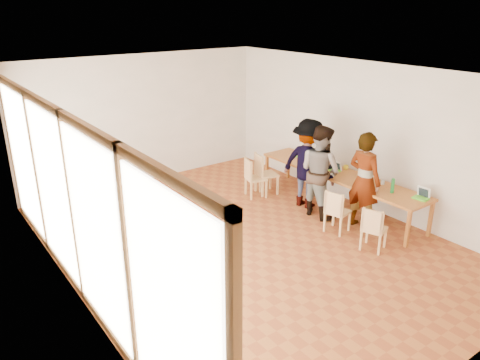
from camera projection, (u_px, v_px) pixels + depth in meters
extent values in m
plane|color=#A15627|center=(246.00, 241.00, 8.47)|extent=(8.00, 8.00, 0.00)
cube|color=beige|center=(144.00, 119.00, 10.96)|extent=(6.00, 0.10, 3.00)
cube|color=beige|center=(474.00, 261.00, 4.93)|extent=(6.00, 0.10, 3.00)
cube|color=beige|center=(363.00, 136.00, 9.60)|extent=(0.10, 8.00, 3.00)
cube|color=white|center=(71.00, 204.00, 6.30)|extent=(0.10, 8.00, 3.00)
cube|color=white|center=(247.00, 72.00, 7.41)|extent=(6.00, 8.00, 0.04)
cube|color=#B36927|center=(339.00, 174.00, 9.68)|extent=(0.80, 4.00, 0.05)
cube|color=#B36927|center=(408.00, 229.00, 8.16)|extent=(0.06, 0.06, 0.70)
cube|color=#B36927|center=(267.00, 170.00, 11.09)|extent=(0.06, 0.06, 0.70)
cube|color=#B36927|center=(430.00, 219.00, 8.54)|extent=(0.06, 0.06, 0.70)
cube|color=#B36927|center=(288.00, 164.00, 11.46)|extent=(0.06, 0.06, 0.70)
cube|color=#B36927|center=(132.00, 186.00, 9.06)|extent=(0.90, 0.90, 0.05)
cube|color=#B36927|center=(122.00, 216.00, 8.68)|extent=(0.05, 0.05, 0.70)
cube|color=#B36927|center=(107.00, 202.00, 9.27)|extent=(0.05, 0.05, 0.70)
cube|color=#B36927|center=(160.00, 206.00, 9.12)|extent=(0.05, 0.05, 0.70)
cube|color=#B36927|center=(143.00, 193.00, 9.70)|extent=(0.05, 0.05, 0.70)
cube|color=#DFAC6F|center=(374.00, 229.00, 8.09)|extent=(0.49, 0.49, 0.04)
cube|color=#DFAC6F|center=(372.00, 221.00, 7.88)|extent=(0.17, 0.37, 0.40)
cube|color=#DFAC6F|center=(338.00, 212.00, 8.72)|extent=(0.47, 0.47, 0.04)
cube|color=#DFAC6F|center=(334.00, 204.00, 8.52)|extent=(0.13, 0.39, 0.41)
cube|color=#DFAC6F|center=(256.00, 178.00, 10.33)|extent=(0.51, 0.51, 0.04)
cube|color=#DFAC6F|center=(248.00, 169.00, 10.19)|extent=(0.16, 0.41, 0.43)
cube|color=#DFAC6F|center=(267.00, 174.00, 10.50)|extent=(0.53, 0.53, 0.04)
cube|color=#DFAC6F|center=(259.00, 165.00, 10.34)|extent=(0.14, 0.43, 0.46)
cube|color=#DFAC6F|center=(97.00, 216.00, 8.35)|extent=(0.61, 0.61, 0.05)
cube|color=#DFAC6F|center=(108.00, 200.00, 8.31)|extent=(0.20, 0.47, 0.50)
imported|color=gray|center=(364.00, 181.00, 8.70)|extent=(0.48, 0.71, 1.89)
imported|color=gray|center=(320.00, 171.00, 9.26)|extent=(0.72, 0.91, 1.86)
imported|color=gray|center=(308.00, 164.00, 9.67)|extent=(0.94, 1.33, 1.88)
cube|color=#61DB2B|center=(421.00, 198.00, 8.39)|extent=(0.21, 0.28, 0.03)
cube|color=white|center=(424.00, 192.00, 8.41)|extent=(0.10, 0.24, 0.22)
cube|color=#61DB2B|center=(334.00, 170.00, 9.80)|extent=(0.17, 0.24, 0.02)
cube|color=white|center=(337.00, 166.00, 9.82)|extent=(0.07, 0.22, 0.20)
cube|color=#61DB2B|center=(303.00, 157.00, 10.63)|extent=(0.19, 0.27, 0.03)
cube|color=white|center=(306.00, 153.00, 10.65)|extent=(0.08, 0.24, 0.22)
imported|color=yellow|center=(346.00, 167.00, 9.89)|extent=(0.14, 0.14, 0.09)
cylinder|color=#1E772D|center=(393.00, 186.00, 8.62)|extent=(0.07, 0.07, 0.28)
cylinder|color=silver|center=(383.00, 182.00, 9.07)|extent=(0.07, 0.07, 0.09)
cylinder|color=white|center=(332.00, 175.00, 9.50)|extent=(0.08, 0.08, 0.06)
cube|color=#C83278|center=(327.00, 174.00, 9.61)|extent=(0.05, 0.10, 0.01)
cube|color=black|center=(327.00, 166.00, 9.96)|extent=(0.16, 0.26, 0.09)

